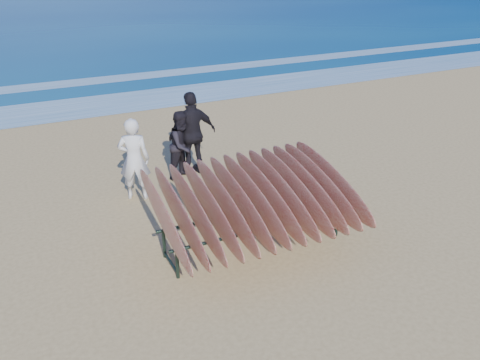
% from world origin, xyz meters
% --- Properties ---
extents(ground, '(120.00, 120.00, 0.00)m').
position_xyz_m(ground, '(0.00, 0.00, 0.00)').
color(ground, tan).
rests_on(ground, ground).
extents(foam_near, '(160.00, 160.00, 0.00)m').
position_xyz_m(foam_near, '(0.00, 10.00, 0.01)').
color(foam_near, white).
rests_on(foam_near, ground).
extents(foam_far, '(160.00, 160.00, 0.00)m').
position_xyz_m(foam_far, '(0.00, 13.50, 0.01)').
color(foam_far, white).
rests_on(foam_far, ground).
extents(surfboard_rack, '(3.21, 2.65, 1.47)m').
position_xyz_m(surfboard_rack, '(-0.08, 0.12, 0.90)').
color(surfboard_rack, '#1B2B24').
rests_on(surfboard_rack, ground).
extents(person_white, '(0.73, 0.62, 1.70)m').
position_xyz_m(person_white, '(-1.34, 2.83, 0.85)').
color(person_white, silver).
rests_on(person_white, ground).
extents(person_dark_a, '(0.92, 0.86, 1.52)m').
position_xyz_m(person_dark_a, '(-0.11, 3.38, 0.76)').
color(person_dark_a, black).
rests_on(person_dark_a, ground).
extents(person_dark_b, '(1.12, 0.51, 1.88)m').
position_xyz_m(person_dark_b, '(0.18, 3.50, 0.94)').
color(person_dark_b, black).
rests_on(person_dark_b, ground).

